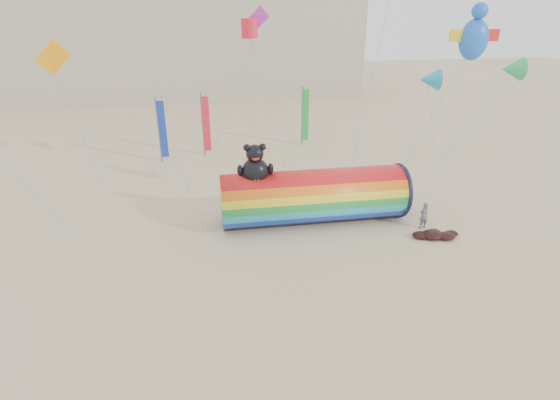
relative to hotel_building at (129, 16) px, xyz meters
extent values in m
plane|color=#CCB58C|center=(12.00, -45.95, -10.31)|extent=(160.00, 160.00, 0.00)
cube|color=#B7AD99|center=(0.00, 0.05, -0.31)|extent=(60.00, 15.00, 20.00)
cube|color=#28303D|center=(0.00, -7.51, 0.19)|extent=(59.50, 0.12, 17.00)
cylinder|color=red|center=(14.84, -42.34, -8.77)|extent=(10.58, 3.09, 3.09)
torus|color=#0F1438|center=(20.03, -42.34, -8.77)|extent=(0.21, 3.24, 3.24)
cylinder|color=black|center=(20.15, -42.34, -8.77)|extent=(0.05, 3.06, 3.06)
ellipsoid|color=black|center=(11.49, -42.34, -7.09)|extent=(1.51, 1.35, 1.59)
ellipsoid|color=yellow|center=(11.49, -42.82, -7.18)|extent=(0.78, 0.34, 0.68)
sphere|color=black|center=(11.49, -42.34, -6.03)|extent=(0.97, 0.97, 0.97)
sphere|color=black|center=(11.06, -42.34, -5.68)|extent=(0.39, 0.39, 0.39)
sphere|color=black|center=(11.91, -42.34, -5.68)|extent=(0.39, 0.39, 0.39)
ellipsoid|color=red|center=(11.49, -42.74, -6.17)|extent=(0.43, 0.16, 0.27)
ellipsoid|color=black|center=(10.65, -42.43, -6.92)|extent=(0.32, 0.32, 0.64)
ellipsoid|color=black|center=(12.33, -42.43, -6.92)|extent=(0.32, 0.32, 0.64)
imported|color=#55595C|center=(20.70, -44.34, -9.52)|extent=(0.66, 0.52, 1.57)
ellipsoid|color=#330A09|center=(20.69, -45.55, -10.11)|extent=(1.17, 0.99, 0.41)
ellipsoid|color=#330A09|center=(21.39, -45.75, -10.14)|extent=(0.99, 0.84, 0.34)
ellipsoid|color=#330A09|center=(20.09, -45.40, -10.15)|extent=(0.91, 0.77, 0.32)
ellipsoid|color=#330A09|center=(20.99, -45.15, -10.18)|extent=(0.78, 0.66, 0.27)
ellipsoid|color=#330A09|center=(21.89, -45.45, -10.18)|extent=(0.73, 0.62, 0.25)
cylinder|color=#59595E|center=(5.29, -30.06, -7.71)|extent=(0.10, 0.10, 5.20)
cube|color=#1631AA|center=(5.60, -30.06, -7.66)|extent=(0.56, 0.06, 4.50)
cylinder|color=#59595E|center=(8.71, -28.94, -7.71)|extent=(0.10, 0.10, 5.20)
cube|color=red|center=(9.02, -28.94, -7.66)|extent=(0.56, 0.06, 4.50)
cylinder|color=#59595E|center=(17.44, -27.17, -7.71)|extent=(0.10, 0.10, 5.20)
cube|color=green|center=(17.75, -27.17, -7.66)|extent=(0.56, 0.06, 4.50)
ellipsoid|color=blue|center=(21.42, -45.14, -0.20)|extent=(1.37, 1.07, 1.83)
cone|color=#1A96D2|center=(24.50, -35.78, -3.47)|extent=(1.49, 1.49, 1.34)
cube|color=purple|center=(12.52, -36.32, 0.52)|extent=(0.87, 0.06, 1.21)
cube|color=#F81B32|center=(11.97, -36.60, -0.02)|extent=(0.71, 0.71, 1.13)
cube|color=#FF9E0D|center=(1.21, -38.60, -1.28)|extent=(1.12, 0.06, 1.57)
cone|color=#26B55E|center=(26.51, -41.36, -2.10)|extent=(1.30, 1.30, 1.17)
camera|label=1|loc=(9.05, -64.64, 1.24)|focal=28.00mm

